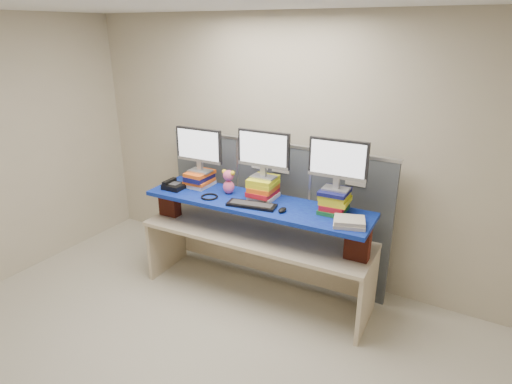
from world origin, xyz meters
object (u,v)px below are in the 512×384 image
Objects in this scene: monitor_left at (199,147)px; blue_board at (256,204)px; monitor_center at (263,152)px; keyboard at (252,205)px; desk_phone at (174,186)px; desk at (256,245)px; monitor_right at (338,162)px.

blue_board is at bearing -9.25° from monitor_left.
monitor_center reaches higher than monitor_left.
keyboard is (0.02, -0.12, 0.04)m from blue_board.
monitor_left is 1.09× the size of keyboard.
desk_phone is at bearing 169.14° from keyboard.
keyboard is (0.01, -0.24, -0.46)m from monitor_center.
monitor_right is at bearing 8.94° from desk.
monitor_right is at bearing 10.10° from keyboard.
desk_phone reaches higher than keyboard.
monitor_right is 0.90m from keyboard.
keyboard is at bearing -90.35° from monitor_center.
blue_board is at bearing 6.02° from desk_phone.
blue_board is (-0.00, -0.00, 0.46)m from desk.
monitor_left is (-0.73, 0.09, 0.45)m from blue_board.
monitor_left is 1.00× the size of monitor_center.
monitor_center reaches higher than blue_board.
monitor_right is (1.48, 0.06, 0.05)m from monitor_left.
keyboard is (0.02, -0.12, 0.49)m from desk.
monitor_center is (0.01, 0.12, 0.96)m from desk.
monitor_left is 1.48m from monitor_right.
monitor_center is 1.09× the size of keyboard.
monitor_center reaches higher than keyboard.
desk is 4.43× the size of monitor_right.
monitor_right is (0.75, 0.15, 0.50)m from blue_board.
keyboard is at bearing -81.98° from blue_board.
desk_phone reaches higher than desk.
monitor_center is at bearing 80.91° from blue_board.
blue_board is 0.13m from keyboard.
keyboard is (0.76, -0.21, -0.41)m from monitor_left.
desk_phone is at bearing -168.32° from monitor_center.
blue_board is 0.91m from monitor_right.
keyboard is 0.95m from desk_phone.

